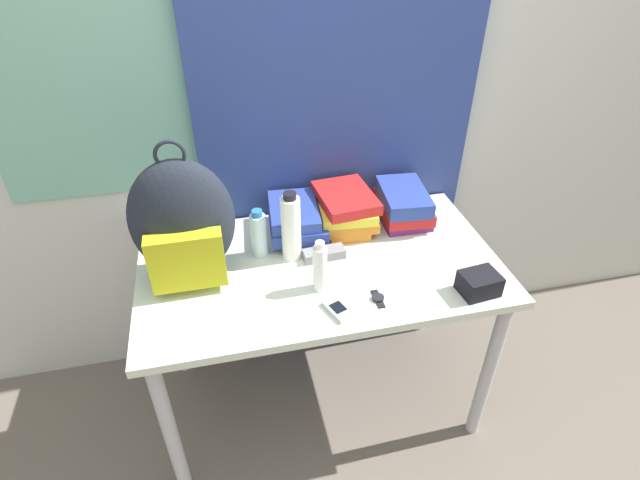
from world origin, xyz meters
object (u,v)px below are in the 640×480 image
at_px(sunscreen_bottle, 320,267).
at_px(water_bottle, 259,235).
at_px(camera_pouch, 479,283).
at_px(wristwatch, 378,298).
at_px(backpack, 183,224).
at_px(book_stack_left, 296,220).
at_px(sunglasses_case, 324,254).
at_px(book_stack_center, 345,209).
at_px(sports_bottle, 291,228).
at_px(book_stack_right, 403,204).
at_px(cell_phone, 339,309).

bearing_deg(sunscreen_bottle, water_bottle, 126.64).
height_order(camera_pouch, wristwatch, camera_pouch).
relative_size(backpack, wristwatch, 5.72).
height_order(book_stack_left, wristwatch, book_stack_left).
bearing_deg(wristwatch, sunglasses_case, 115.36).
xyz_separation_m(book_stack_center, camera_pouch, (0.33, -0.47, -0.04)).
relative_size(sunglasses_case, wristwatch, 1.76).
height_order(book_stack_left, water_bottle, water_bottle).
height_order(backpack, water_bottle, backpack).
relative_size(backpack, book_stack_left, 1.75).
xyz_separation_m(sunscreen_bottle, camera_pouch, (0.50, -0.13, -0.05)).
bearing_deg(sunglasses_case, sports_bottle, 162.77).
bearing_deg(book_stack_center, water_bottle, -162.17).
xyz_separation_m(backpack, book_stack_left, (0.40, 0.16, -0.15)).
distance_m(book_stack_left, wristwatch, 0.47).
height_order(book_stack_left, camera_pouch, book_stack_left).
xyz_separation_m(book_stack_left, sports_bottle, (-0.04, -0.14, 0.06)).
bearing_deg(camera_pouch, book_stack_right, 100.62).
bearing_deg(book_stack_right, sunglasses_case, -153.70).
bearing_deg(sunscreen_bottle, book_stack_right, 39.08).
bearing_deg(sunglasses_case, book_stack_center, 55.18).
height_order(book_stack_center, sunscreen_bottle, sunscreen_bottle).
height_order(sunscreen_bottle, wristwatch, sunscreen_bottle).
xyz_separation_m(book_stack_center, sunscreen_bottle, (-0.18, -0.34, 0.01)).
distance_m(cell_phone, camera_pouch, 0.47).
xyz_separation_m(sunscreen_bottle, cell_phone, (0.03, -0.12, -0.08)).
height_order(book_stack_left, sunglasses_case, book_stack_left).
relative_size(book_stack_center, sunglasses_case, 1.80).
bearing_deg(wristwatch, book_stack_right, 60.68).
relative_size(water_bottle, sports_bottle, 0.72).
relative_size(book_stack_left, camera_pouch, 2.15).
bearing_deg(camera_pouch, wristwatch, 173.37).
bearing_deg(sunglasses_case, cell_phone, -93.74).
relative_size(book_stack_right, sunglasses_case, 1.85).
relative_size(book_stack_center, book_stack_right, 0.97).
bearing_deg(camera_pouch, book_stack_center, 124.45).
bearing_deg(backpack, cell_phone, -32.98).
relative_size(book_stack_center, sports_bottle, 1.04).
relative_size(backpack, sports_bottle, 1.88).
bearing_deg(book_stack_left, wristwatch, -66.37).
height_order(sports_bottle, cell_phone, sports_bottle).
distance_m(water_bottle, camera_pouch, 0.77).
xyz_separation_m(book_stack_center, wristwatch, (-0.01, -0.44, -0.07)).
distance_m(backpack, sports_bottle, 0.36).
bearing_deg(camera_pouch, backpack, 161.62).
xyz_separation_m(sunscreen_bottle, wristwatch, (0.17, -0.10, -0.08)).
bearing_deg(sports_bottle, camera_pouch, -30.13).
xyz_separation_m(book_stack_left, cell_phone, (0.05, -0.45, -0.05)).
bearing_deg(book_stack_center, sports_bottle, -148.04).
relative_size(book_stack_right, sunscreen_bottle, 1.49).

